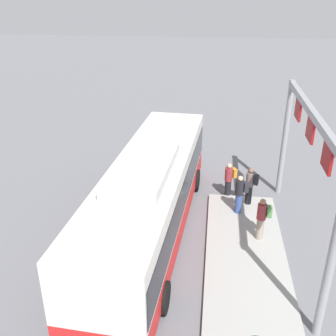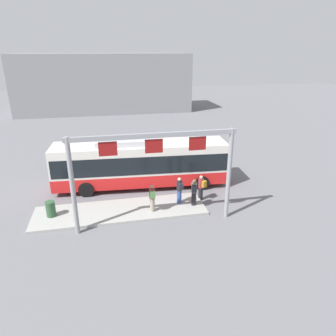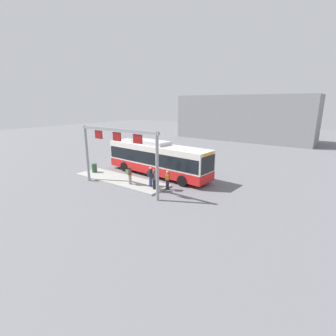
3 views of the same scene
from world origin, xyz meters
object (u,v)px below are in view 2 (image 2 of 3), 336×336
(person_waiting_mid, at_px, (201,187))
(person_boarding, at_px, (194,192))
(trash_bin, at_px, (51,209))
(bus_main, at_px, (141,162))
(person_waiting_near, at_px, (179,190))
(person_waiting_far, at_px, (152,198))

(person_waiting_mid, bearing_deg, person_boarding, 109.07)
(person_waiting_mid, height_order, trash_bin, person_waiting_mid)
(person_boarding, bearing_deg, bus_main, 48.89)
(person_boarding, xyz_separation_m, person_waiting_near, (-0.78, 0.46, 0.00))
(person_boarding, xyz_separation_m, person_waiting_far, (-2.57, -0.25, 0.00))
(bus_main, relative_size, trash_bin, 13.21)
(person_boarding, distance_m, person_waiting_near, 0.91)
(bus_main, bearing_deg, trash_bin, -144.38)
(bus_main, distance_m, person_waiting_far, 4.17)
(person_waiting_near, relative_size, person_waiting_far, 1.00)
(bus_main, relative_size, person_waiting_mid, 7.12)
(person_waiting_near, distance_m, person_waiting_mid, 1.58)
(person_waiting_near, height_order, trash_bin, person_waiting_near)
(bus_main, xyz_separation_m, person_boarding, (2.70, -3.84, -0.76))
(person_waiting_near, height_order, person_waiting_far, same)
(bus_main, distance_m, person_boarding, 4.76)
(bus_main, relative_size, person_waiting_near, 7.12)
(bus_main, xyz_separation_m, person_waiting_mid, (3.44, -2.97, -0.92))
(person_boarding, height_order, person_waiting_mid, person_boarding)
(person_waiting_mid, bearing_deg, person_waiting_far, 78.07)
(person_boarding, bearing_deg, person_waiting_far, 109.40)
(person_waiting_far, bearing_deg, person_waiting_near, -66.10)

